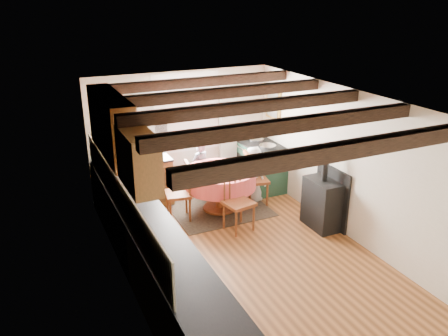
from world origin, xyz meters
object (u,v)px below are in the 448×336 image
chair_near (239,201)px  cup (212,170)px  dining_table (220,190)px  child_far (200,169)px  chair_left (178,192)px  cast_iron_stove (323,191)px  chair_right (256,178)px  aga_range (261,166)px  child_right (253,174)px

chair_near → cup: 0.86m
dining_table → child_far: 0.77m
chair_left → cast_iron_stove: (2.10, -1.30, 0.15)m
chair_right → cup: bearing=101.8°
dining_table → cast_iron_stove: bearing=-45.4°
chair_near → chair_right: (0.77, 0.80, -0.02)m
aga_range → cast_iron_stove: 1.92m
dining_table → aga_range: bearing=26.8°
child_far → cup: (-0.08, -0.76, 0.27)m
chair_right → aga_range: chair_right is taller
chair_near → chair_left: (-0.78, 0.80, -0.01)m
cast_iron_stove → chair_left: bearing=148.3°
cast_iron_stove → child_far: size_ratio=1.19×
dining_table → chair_left: 0.82m
chair_near → chair_left: size_ratio=1.02×
child_right → cup: 0.97m
chair_left → cup: size_ratio=11.56×
chair_right → cast_iron_stove: 1.42m
chair_left → cup: 0.71m
chair_right → child_far: size_ratio=0.91×
chair_near → child_far: (-0.06, 1.56, 0.03)m
chair_left → cup: chair_left is taller
cup → chair_left: bearing=-179.8°
cup → child_right: bearing=8.8°
chair_left → cast_iron_stove: bearing=68.6°
aga_range → child_right: bearing=-132.4°
aga_range → cast_iron_stove: (0.11, -1.91, 0.19)m
chair_right → child_far: bearing=59.1°
dining_table → child_right: 0.78m
chair_near → cast_iron_stove: size_ratio=0.79×
chair_near → cup: size_ratio=11.74×
child_far → cast_iron_stove: bearing=103.9°
chair_near → cup: chair_near is taller
dining_table → aga_range: size_ratio=1.25×
chair_left → child_right: (1.56, 0.14, 0.02)m
child_right → cup: child_right is taller
chair_near → child_right: bearing=39.8°
chair_right → chair_near: bearing=147.9°
cast_iron_stove → cup: cast_iron_stove is taller
chair_right → cast_iron_stove: size_ratio=0.77×
cast_iron_stove → child_far: cast_iron_stove is taller
chair_left → chair_right: size_ratio=1.02×
dining_table → chair_left: size_ratio=1.25×
child_right → cup: bearing=80.1°
chair_near → child_far: bearing=81.7°
aga_range → cast_iron_stove: cast_iron_stove is taller
chair_near → chair_right: bearing=35.8°
chair_near → child_right: (0.78, 0.94, 0.01)m
child_right → child_far: bearing=35.0°
child_right → aga_range: bearing=-61.1°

